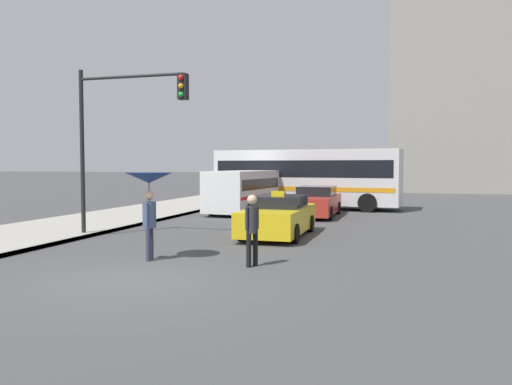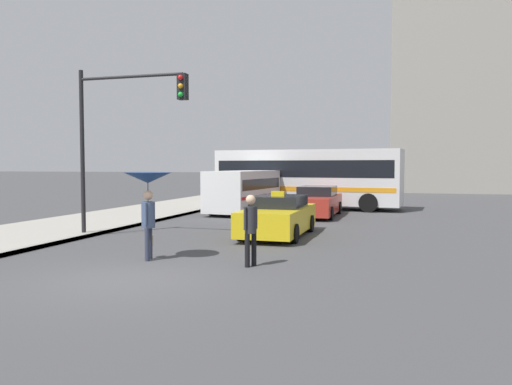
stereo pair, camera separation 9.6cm
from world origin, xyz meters
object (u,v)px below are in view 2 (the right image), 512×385
Objects in this scene: city_bus at (307,176)px; pedestrian_with_umbrella at (148,188)px; taxi at (278,217)px; traffic_light at (123,119)px; sedan_red at (317,202)px; ambulance_van at (243,190)px; pedestrian_man at (251,225)px.

city_bus is 4.69× the size of pedestrian_with_umbrella.
traffic_light reaches higher than taxi.
ambulance_van is (-3.75, 0.49, 0.51)m from sedan_red.
ambulance_van is at bearing -3.46° from pedestrian_with_umbrella.
city_bus is 16.26m from pedestrian_man.
taxi is at bearing 121.90° from ambulance_van.
pedestrian_with_umbrella is at bearing -50.73° from traffic_light.
ambulance_van is 13.13m from pedestrian_man.
city_bus is at bearing -84.54° from taxi.
taxi is at bearing 10.73° from city_bus.
sedan_red is 3.82m from ambulance_van.
city_bus reaches higher than taxi.
city_bus is 1.87× the size of traffic_light.
pedestrian_with_umbrella is 1.30× the size of pedestrian_man.
ambulance_van is 0.52× the size of city_bus.
city_bus is at bearing -146.03° from pedestrian_man.
city_bus is (-1.23, 4.20, 1.13)m from sedan_red.
traffic_light reaches higher than sedan_red.
ambulance_van is 9.67m from traffic_light.
taxi is 2.01× the size of pedestrian_with_umbrella.
pedestrian_man is at bearing 91.98° from sedan_red.
taxi is at bearing -145.23° from pedestrian_man.
sedan_red is at bearing -91.53° from taxi.
traffic_light is (-4.88, -8.73, 3.20)m from sedan_red.
city_bus reaches higher than sedan_red.
taxi is 11.12m from city_bus.
ambulance_van reaches higher than pedestrian_man.
sedan_red is at bearing 178.41° from ambulance_van.
ambulance_van is at bearing -63.98° from taxi.
pedestrian_man is (1.65, -16.15, -0.80)m from city_bus.
taxi is at bearing 22.20° from traffic_light.
taxi is 0.43× the size of city_bus.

